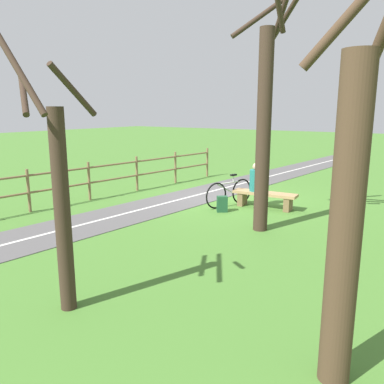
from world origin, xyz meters
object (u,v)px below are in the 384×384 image
Objects in this scene: backpack at (222,204)px; tree_mid_field at (349,204)px; tree_far_left at (59,197)px; tree_far_right at (265,120)px; bench at (265,197)px; bicycle at (229,193)px; person_seated at (256,179)px.

backpack is 6.99m from tree_mid_field.
tree_far_right reaches higher than tree_far_left.
bench is 3.03m from tree_far_right.
bicycle is 3.82× the size of backpack.
backpack is at bearing 59.49° from person_seated.
person_seated is at bearing -86.94° from tree_far_left.
tree_far_right is (-1.05, 1.91, 1.72)m from person_seated.
person_seated is 0.49× the size of bicycle.
tree_far_right is (-0.68, -4.97, 0.92)m from tree_far_left.
bicycle reaches higher than bench.
tree_far_right is at bearing 150.49° from backpack.
bench is 0.42× the size of tree_mid_field.
backpack is (0.78, 1.05, -0.11)m from bench.
bench is 0.34× the size of tree_far_right.
tree_mid_field is at bearing -169.47° from tree_far_left.
tree_mid_field is at bearing 129.90° from backpack.
tree_far_right is at bearing 107.36° from bench.
tree_far_right is at bearing -97.83° from tree_far_left.
bicycle is 0.72m from backpack.
tree_mid_field is (-4.51, 5.89, 1.47)m from bicycle.
person_seated is 1.29m from backpack.
person_seated reaches higher than backpack.
tree_far_left reaches higher than bench.
tree_mid_field reaches higher than backpack.
tree_far_left reaches higher than person_seated.
person_seated is 0.21× the size of tree_far_left.
tree_far_left is at bearing 27.23° from bicycle.
bench is 1.10× the size of bicycle.
tree_far_right reaches higher than person_seated.
backpack is at bearing 31.33° from bicycle.
bench is 4.19× the size of backpack.
tree_mid_field reaches higher than person_seated.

